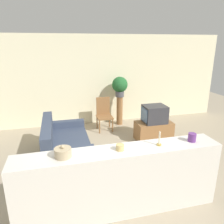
{
  "coord_description": "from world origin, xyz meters",
  "views": [
    {
      "loc": [
        -0.8,
        -3.16,
        2.44
      ],
      "look_at": [
        0.45,
        1.71,
        0.85
      ],
      "focal_mm": 35.0,
      "sensor_mm": 36.0,
      "label": 1
    }
  ],
  "objects_px": {
    "couch": "(64,146)",
    "potted_plant": "(120,86)",
    "decorative_bowl": "(63,152)",
    "television": "(154,114)",
    "wooden_chair": "(104,113)"
  },
  "relations": [
    {
      "from": "couch",
      "to": "potted_plant",
      "type": "height_order",
      "value": "potted_plant"
    },
    {
      "from": "decorative_bowl",
      "to": "television",
      "type": "bearing_deg",
      "value": 43.65
    },
    {
      "from": "television",
      "to": "decorative_bowl",
      "type": "bearing_deg",
      "value": -136.35
    },
    {
      "from": "couch",
      "to": "wooden_chair",
      "type": "distance_m",
      "value": 1.89
    },
    {
      "from": "potted_plant",
      "to": "decorative_bowl",
      "type": "distance_m",
      "value": 4.01
    },
    {
      "from": "couch",
      "to": "television",
      "type": "relative_size",
      "value": 2.91
    },
    {
      "from": "television",
      "to": "wooden_chair",
      "type": "height_order",
      "value": "wooden_chair"
    },
    {
      "from": "couch",
      "to": "decorative_bowl",
      "type": "bearing_deg",
      "value": -91.66
    },
    {
      "from": "potted_plant",
      "to": "decorative_bowl",
      "type": "height_order",
      "value": "potted_plant"
    },
    {
      "from": "television",
      "to": "wooden_chair",
      "type": "distance_m",
      "value": 1.52
    },
    {
      "from": "couch",
      "to": "decorative_bowl",
      "type": "xyz_separation_m",
      "value": [
        -0.05,
        -1.83,
        0.79
      ]
    },
    {
      "from": "wooden_chair",
      "to": "potted_plant",
      "type": "xyz_separation_m",
      "value": [
        0.56,
        0.3,
        0.73
      ]
    },
    {
      "from": "couch",
      "to": "decorative_bowl",
      "type": "relative_size",
      "value": 7.53
    },
    {
      "from": "television",
      "to": "wooden_chair",
      "type": "bearing_deg",
      "value": 137.08
    },
    {
      "from": "couch",
      "to": "potted_plant",
      "type": "xyz_separation_m",
      "value": [
        1.77,
        1.74,
        0.94
      ]
    }
  ]
}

